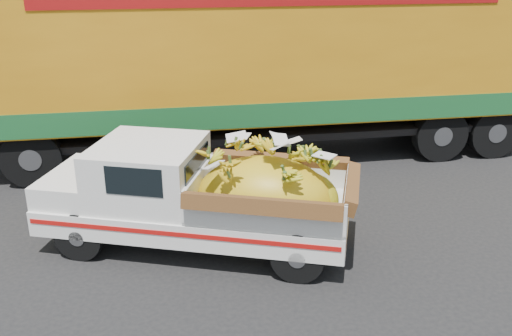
{
  "coord_description": "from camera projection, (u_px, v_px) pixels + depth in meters",
  "views": [
    {
      "loc": [
        1.56,
        -7.22,
        4.15
      ],
      "look_at": [
        1.8,
        0.67,
        1.08
      ],
      "focal_mm": 40.0,
      "sensor_mm": 36.0,
      "label": 1
    }
  ],
  "objects": [
    {
      "name": "ground",
      "position": [
        133.0,
        256.0,
        8.19
      ],
      "size": [
        100.0,
        100.0,
        0.0
      ],
      "primitive_type": "plane",
      "color": "black",
      "rests_on": "ground"
    },
    {
      "name": "curb",
      "position": [
        178.0,
        119.0,
        14.45
      ],
      "size": [
        60.0,
        0.25,
        0.15
      ],
      "primitive_type": "cube",
      "color": "gray",
      "rests_on": "ground"
    },
    {
      "name": "sidewalk",
      "position": [
        185.0,
        98.0,
        16.41
      ],
      "size": [
        60.0,
        4.0,
        0.14
      ],
      "primitive_type": "cube",
      "color": "gray",
      "rests_on": "ground"
    },
    {
      "name": "pickup_truck",
      "position": [
        218.0,
        195.0,
        8.15
      ],
      "size": [
        4.65,
        2.52,
        1.54
      ],
      "rotation": [
        0.0,
        0.0,
        -0.22
      ],
      "color": "black",
      "rests_on": "ground"
    },
    {
      "name": "semi_trailer",
      "position": [
        265.0,
        54.0,
        11.49
      ],
      "size": [
        12.06,
        4.17,
        3.8
      ],
      "rotation": [
        0.0,
        0.0,
        0.14
      ],
      "color": "black",
      "rests_on": "ground"
    }
  ]
}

